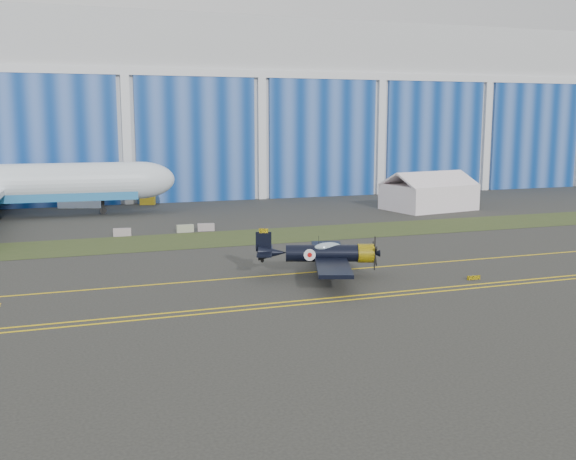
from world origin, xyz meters
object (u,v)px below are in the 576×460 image
object	(u,v)px
warbird	(322,253)
shipping_container	(81,198)
tent	(429,190)
tug	(148,200)

from	to	relation	value
warbird	shipping_container	bearing A→B (deg)	127.02
warbird	shipping_container	xyz separation A→B (m)	(-17.76, 54.47, -0.65)
tent	tug	distance (m)	43.45
shipping_container	warbird	bearing A→B (deg)	-56.61
tug	shipping_container	bearing A→B (deg)	-162.88
warbird	tug	world-z (taller)	warbird
tug	tent	bearing A→B (deg)	-9.70
tent	tug	world-z (taller)	tent
tent	shipping_container	size ratio (longest dim) A/B	2.15
warbird	tug	xyz separation A→B (m)	(-7.68, 54.49, -1.37)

